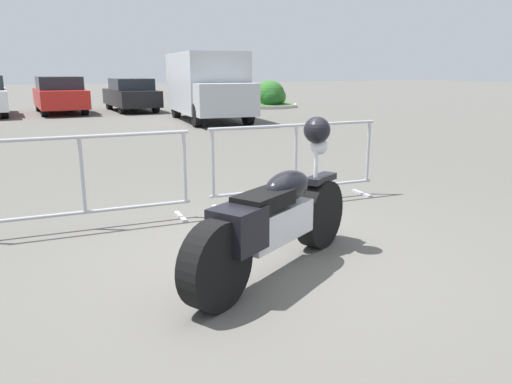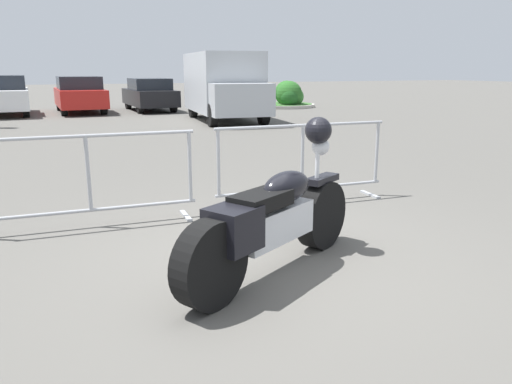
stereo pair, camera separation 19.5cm
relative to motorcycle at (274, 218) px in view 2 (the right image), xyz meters
name	(u,v)px [view 2 (the right image)]	position (x,y,z in m)	size (l,w,h in m)	color
ground_plane	(269,262)	(0.07, 0.24, -0.51)	(120.00, 120.00, 0.00)	#54514C
motorcycle	(274,218)	(0.00, 0.00, 0.00)	(2.13, 1.34, 1.33)	black
crowd_barrier_near	(89,180)	(-1.36, 2.02, 0.05)	(2.43, 0.52, 1.07)	#9EA0A5
crowd_barrier_far	(302,162)	(1.36, 2.02, 0.05)	(2.43, 0.52, 1.07)	#9EA0A5
delivery_van	(224,84)	(4.14, 12.96, 0.73)	(2.42, 5.16, 2.31)	#B2B7BC
parked_car_white	(3,95)	(-3.12, 18.31, 0.27)	(1.93, 4.54, 1.53)	white
parked_car_red	(80,94)	(-0.27, 18.35, 0.24)	(1.86, 4.37, 1.47)	#B21E19
parked_car_black	(150,94)	(2.58, 18.19, 0.19)	(1.74, 4.08, 1.37)	black
planter_island	(287,97)	(8.96, 17.69, -0.04)	(3.24, 3.24, 1.23)	#ADA89E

